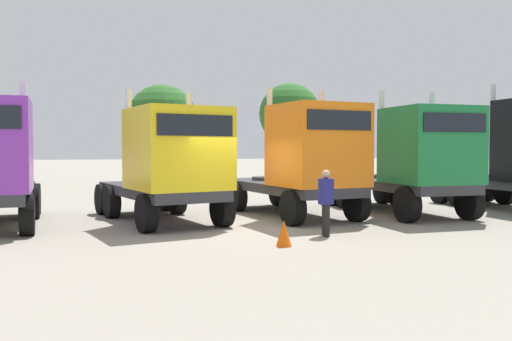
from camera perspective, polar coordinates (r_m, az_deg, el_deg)
name	(u,v)px	position (r m, az deg, el deg)	size (l,w,h in m)	color
ground	(234,229)	(14.87, -2.37, -6.18)	(200.00, 200.00, 0.00)	gray
semi_truck_yellow	(170,163)	(15.83, -8.96, 0.74)	(3.83, 6.21, 3.92)	#333338
semi_truck_orange	(305,161)	(16.96, 5.19, 1.02)	(3.55, 6.64, 4.11)	#333338
semi_truck_green	(416,161)	(18.27, 16.43, 0.98)	(2.70, 6.50, 4.07)	#333338
visitor_with_camera	(326,198)	(13.73, 7.35, -2.87)	(0.49, 0.49, 1.66)	black
traffic_cone_far	(284,233)	(12.26, 2.94, -6.61)	(0.36, 0.36, 0.59)	#F2590C
oak_far_centre	(162,120)	(32.37, -9.81, 5.25)	(4.11, 4.11, 5.95)	#4C3823
oak_far_right	(290,114)	(37.63, 3.55, 5.92)	(4.21, 4.21, 6.69)	#4C3823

